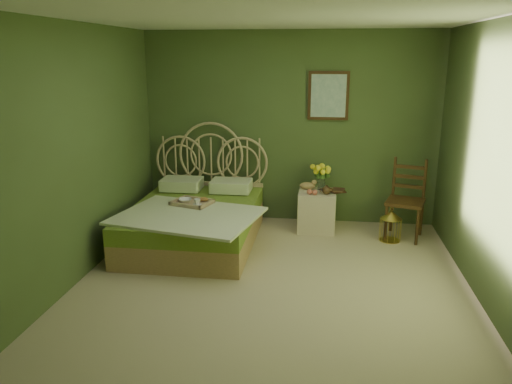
# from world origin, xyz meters

# --- Properties ---
(floor) EXTENTS (4.50, 4.50, 0.00)m
(floor) POSITION_xyz_m (0.00, 0.00, 0.00)
(floor) COLOR tan
(floor) RESTS_ON ground
(ceiling) EXTENTS (4.50, 4.50, 0.00)m
(ceiling) POSITION_xyz_m (0.00, 0.00, 2.60)
(ceiling) COLOR silver
(ceiling) RESTS_ON wall_back
(wall_back) EXTENTS (4.00, 0.00, 4.00)m
(wall_back) POSITION_xyz_m (0.00, 2.25, 1.30)
(wall_back) COLOR #4A6032
(wall_back) RESTS_ON floor
(wall_left) EXTENTS (0.00, 4.50, 4.50)m
(wall_left) POSITION_xyz_m (-2.00, 0.00, 1.30)
(wall_left) COLOR #4A6032
(wall_left) RESTS_ON floor
(wall_right) EXTENTS (0.00, 4.50, 4.50)m
(wall_right) POSITION_xyz_m (2.00, 0.00, 1.30)
(wall_right) COLOR #4A6032
(wall_right) RESTS_ON floor
(wall_art) EXTENTS (0.54, 0.04, 0.64)m
(wall_art) POSITION_xyz_m (0.51, 2.22, 1.75)
(wall_art) COLOR #37230F
(wall_art) RESTS_ON wall_back
(bed) EXTENTS (1.75, 2.21, 1.37)m
(bed) POSITION_xyz_m (-1.08, 1.18, 0.30)
(bed) COLOR tan
(bed) RESTS_ON floor
(nightstand) EXTENTS (0.48, 0.49, 0.96)m
(nightstand) POSITION_xyz_m (0.42, 1.84, 0.35)
(nightstand) COLOR beige
(nightstand) RESTS_ON floor
(chair) EXTENTS (0.56, 0.56, 1.01)m
(chair) POSITION_xyz_m (1.52, 1.76, 0.56)
(chair) COLOR #37230F
(chair) RESTS_ON floor
(birdcage) EXTENTS (0.26, 0.26, 0.40)m
(birdcage) POSITION_xyz_m (1.34, 1.55, 0.19)
(birdcage) COLOR gold
(birdcage) RESTS_ON floor
(book_lower) EXTENTS (0.23, 0.27, 0.02)m
(book_lower) POSITION_xyz_m (0.59, 1.84, 0.54)
(book_lower) COLOR #381E0F
(book_lower) RESTS_ON nightstand
(book_upper) EXTENTS (0.21, 0.26, 0.02)m
(book_upper) POSITION_xyz_m (0.59, 1.84, 0.56)
(book_upper) COLOR #472819
(book_upper) RESTS_ON nightstand
(cereal_bowl) EXTENTS (0.20, 0.20, 0.04)m
(cereal_bowl) POSITION_xyz_m (-1.19, 1.15, 0.55)
(cereal_bowl) COLOR white
(cereal_bowl) RESTS_ON bed
(coffee_cup) EXTENTS (0.09, 0.09, 0.07)m
(coffee_cup) POSITION_xyz_m (-1.01, 1.04, 0.57)
(coffee_cup) COLOR white
(coffee_cup) RESTS_ON bed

